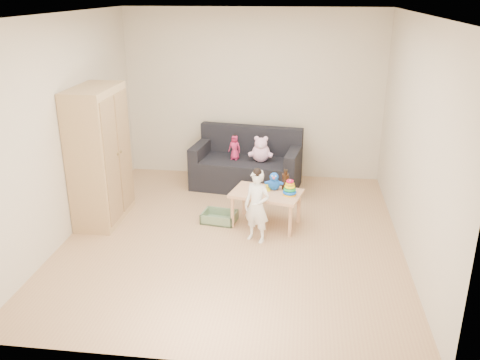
# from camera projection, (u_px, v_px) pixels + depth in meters

# --- Properties ---
(room) EXTENTS (4.50, 4.50, 4.50)m
(room) POSITION_uv_depth(u_px,v_px,m) (233.00, 134.00, 5.77)
(room) COLOR tan
(room) RESTS_ON ground
(wardrobe) EXTENTS (0.48, 0.97, 1.74)m
(wardrobe) POSITION_uv_depth(u_px,v_px,m) (100.00, 156.00, 6.41)
(wardrobe) COLOR tan
(wardrobe) RESTS_ON ground
(sofa) EXTENTS (1.68, 1.00, 0.45)m
(sofa) POSITION_uv_depth(u_px,v_px,m) (246.00, 173.00, 7.70)
(sofa) COLOR black
(sofa) RESTS_ON ground
(play_table) EXTENTS (0.96, 0.72, 0.45)m
(play_table) POSITION_uv_depth(u_px,v_px,m) (266.00, 209.00, 6.46)
(play_table) COLOR #EAB080
(play_table) RESTS_ON ground
(storage_bin) EXTENTS (0.47, 0.38, 0.13)m
(storage_bin) POSITION_uv_depth(u_px,v_px,m) (219.00, 217.00, 6.60)
(storage_bin) COLOR #66805D
(storage_bin) RESTS_ON ground
(toddler) EXTENTS (0.38, 0.33, 0.87)m
(toddler) POSITION_uv_depth(u_px,v_px,m) (257.00, 207.00, 5.99)
(toddler) COLOR white
(toddler) RESTS_ON ground
(pink_bear) EXTENTS (0.33, 0.30, 0.33)m
(pink_bear) POSITION_uv_depth(u_px,v_px,m) (261.00, 151.00, 7.47)
(pink_bear) COLOR #FEBBE2
(pink_bear) RESTS_ON sofa
(doll) EXTENTS (0.21, 0.17, 0.36)m
(doll) POSITION_uv_depth(u_px,v_px,m) (235.00, 148.00, 7.55)
(doll) COLOR #C12455
(doll) RESTS_ON sofa
(ring_stacker) EXTENTS (0.17, 0.17, 0.20)m
(ring_stacker) POSITION_uv_depth(u_px,v_px,m) (290.00, 189.00, 6.26)
(ring_stacker) COLOR #FFB70D
(ring_stacker) RESTS_ON play_table
(brown_bottle) EXTENTS (0.09, 0.09, 0.26)m
(brown_bottle) POSITION_uv_depth(u_px,v_px,m) (285.00, 181.00, 6.44)
(brown_bottle) COLOR black
(brown_bottle) RESTS_ON play_table
(blue_plush) EXTENTS (0.21, 0.17, 0.23)m
(blue_plush) POSITION_uv_depth(u_px,v_px,m) (274.00, 181.00, 6.42)
(blue_plush) COLOR #1C68FF
(blue_plush) RESTS_ON play_table
(wooden_figure) EXTENTS (0.05, 0.04, 0.12)m
(wooden_figure) POSITION_uv_depth(u_px,v_px,m) (262.00, 188.00, 6.36)
(wooden_figure) COLOR #5F271D
(wooden_figure) RESTS_ON play_table
(yellow_book) EXTENTS (0.22, 0.22, 0.02)m
(yellow_book) POSITION_uv_depth(u_px,v_px,m) (262.00, 188.00, 6.49)
(yellow_book) COLOR yellow
(yellow_book) RESTS_ON play_table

